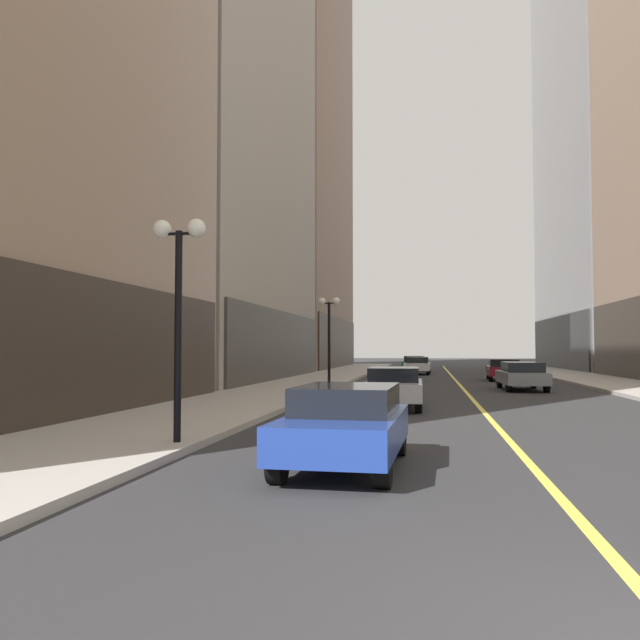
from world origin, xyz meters
The scene contains 15 objects.
ground_plane centered at (0.00, 35.00, 0.00)m, with size 200.00×200.00×0.00m, color #2D2D30.
sidewalk_left centered at (-8.25, 35.00, 0.07)m, with size 4.50×78.00×0.15m, color #ADA8A0.
sidewalk_right centered at (8.25, 35.00, 0.07)m, with size 4.50×78.00×0.15m, color #ADA8A0.
lane_centre_stripe centered at (0.00, 35.00, 0.00)m, with size 0.16×70.00×0.01m, color #E5D64C.
building_left_mid centered at (-15.55, 34.50, 17.49)m, with size 10.30×24.00×35.15m.
building_left_far centered at (-17.32, 60.00, 24.16)m, with size 13.83×26.00×48.48m.
building_right_far centered at (15.69, 60.00, 34.62)m, with size 10.57×26.00×69.45m.
car_blue centered at (-2.99, 6.27, 0.72)m, with size 1.89×4.11×1.32m.
car_silver centered at (-2.77, 17.03, 0.72)m, with size 1.87×4.22×1.32m.
car_grey centered at (2.64, 27.21, 0.72)m, with size 1.95×4.63×1.32m.
car_maroon centered at (2.89, 36.93, 0.72)m, with size 2.12×4.67×1.32m.
car_white centered at (-2.45, 45.83, 0.72)m, with size 2.00×4.59×1.32m.
car_green centered at (-2.84, 53.54, 0.72)m, with size 2.10×4.85×1.32m.
street_lamp_left_near centered at (-6.40, 7.56, 3.26)m, with size 1.06×0.36×4.43m.
street_lamp_left_far centered at (-6.40, 26.85, 3.26)m, with size 1.06×0.36×4.43m.
Camera 1 is at (-1.67, -4.28, 1.92)m, focal length 36.47 mm.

